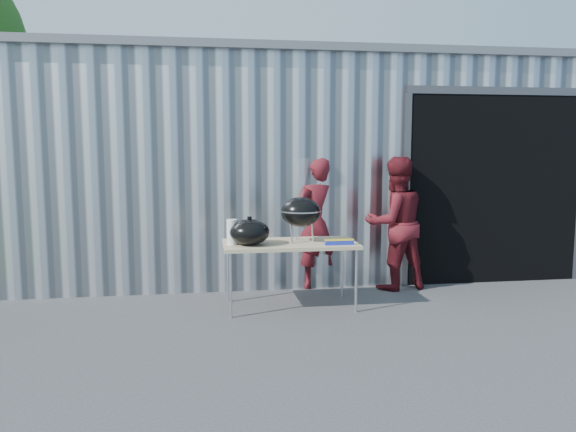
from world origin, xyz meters
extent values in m
plane|color=#3B3B3E|center=(0.00, 0.00, 0.00)|extent=(80.00, 80.00, 0.00)
cube|color=silver|center=(0.80, 4.70, 1.50)|extent=(8.00, 6.00, 3.00)
cube|color=slate|center=(0.80, 4.70, 3.05)|extent=(8.20, 6.20, 0.10)
cube|color=black|center=(3.30, 2.27, 1.25)|extent=(2.40, 1.20, 2.50)
cube|color=#4C4C51|center=(3.30, 1.70, 2.55)|extent=(2.52, 0.08, 0.10)
cube|color=tan|center=(0.41, 0.91, 0.73)|extent=(1.50, 0.75, 0.04)
cylinder|color=silver|center=(-0.28, 0.60, 0.35)|extent=(0.03, 0.03, 0.71)
cylinder|color=silver|center=(1.10, 0.60, 0.35)|extent=(0.03, 0.03, 0.71)
cylinder|color=silver|center=(-0.28, 1.23, 0.35)|extent=(0.03, 0.03, 0.71)
cylinder|color=silver|center=(1.10, 1.23, 0.35)|extent=(0.03, 0.03, 0.71)
ellipsoid|color=black|center=(0.53, 0.94, 1.09)|extent=(0.45, 0.45, 0.34)
cylinder|color=silver|center=(0.53, 0.94, 1.10)|extent=(0.46, 0.46, 0.02)
cylinder|color=silver|center=(0.53, 0.94, 1.12)|extent=(0.43, 0.43, 0.01)
cylinder|color=silver|center=(0.53, 1.08, 0.87)|extent=(0.02, 0.02, 0.24)
cylinder|color=silver|center=(0.41, 0.87, 0.87)|extent=(0.02, 0.02, 0.24)
cylinder|color=silver|center=(0.66, 0.87, 0.87)|extent=(0.02, 0.02, 0.24)
cylinder|color=#BD7044|center=(0.40, 0.94, 1.13)|extent=(0.02, 0.14, 0.02)
cylinder|color=#BD7044|center=(0.44, 0.94, 1.13)|extent=(0.02, 0.14, 0.02)
cylinder|color=#BD7044|center=(0.47, 0.94, 1.13)|extent=(0.02, 0.14, 0.02)
cylinder|color=#BD7044|center=(0.51, 0.94, 1.13)|extent=(0.02, 0.14, 0.02)
cylinder|color=#BD7044|center=(0.55, 0.94, 1.13)|extent=(0.02, 0.14, 0.02)
cylinder|color=#BD7044|center=(0.59, 0.94, 1.13)|extent=(0.02, 0.14, 0.02)
cylinder|color=#BD7044|center=(0.63, 0.94, 1.13)|extent=(0.02, 0.14, 0.02)
cylinder|color=#BD7044|center=(0.67, 0.94, 1.13)|extent=(0.02, 0.14, 0.02)
cone|color=silver|center=(0.53, 0.94, 1.42)|extent=(0.20, 0.20, 0.55)
ellipsoid|color=black|center=(-0.06, 0.81, 0.89)|extent=(0.44, 0.44, 0.29)
cylinder|color=black|center=(-0.06, 0.81, 1.05)|extent=(0.05, 0.05, 0.03)
cylinder|color=white|center=(-0.25, 0.86, 0.89)|extent=(0.12, 0.12, 0.28)
cube|color=white|center=(-0.14, 1.12, 0.80)|extent=(0.20, 0.15, 0.10)
cube|color=#1B2BB2|center=(0.92, 0.66, 0.78)|extent=(0.32, 0.05, 0.05)
cube|color=yellow|center=(0.92, 0.66, 0.81)|extent=(0.32, 0.05, 0.01)
imported|color=#5A141B|center=(0.89, 1.77, 0.84)|extent=(0.71, 0.59, 1.69)
imported|color=#5A141B|center=(1.87, 1.55, 0.85)|extent=(0.93, 0.79, 1.70)
camera|label=1|loc=(-0.56, -5.28, 1.82)|focal=35.00mm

